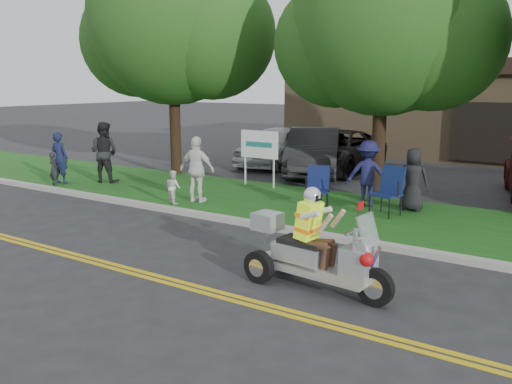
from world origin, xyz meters
The scene contains 21 objects.
ground centered at (0.00, 0.00, 0.00)m, with size 120.00×120.00×0.00m, color #28282B.
centerline_near centered at (0.00, -0.58, 0.01)m, with size 60.00×0.10×0.01m, color gold.
centerline_far centered at (0.00, -0.42, 0.01)m, with size 60.00×0.10×0.01m, color gold.
curb centered at (0.00, 3.05, 0.06)m, with size 60.00×0.25×0.12m, color #A8A89E.
grass_verge centered at (0.00, 5.20, 0.06)m, with size 60.00×4.00×0.10m, color #194D14.
tree_left centered at (-6.44, 7.03, 4.85)m, with size 6.62×5.40×7.78m.
tree_mid centered at (0.55, 7.23, 4.43)m, with size 5.88×4.80×7.05m.
business_sign centered at (-2.90, 6.60, 1.26)m, with size 1.25×0.06×1.75m.
trike_scooter centered at (2.04, 0.51, 0.56)m, with size 2.45×0.86×1.60m.
lawn_chair_a centered at (1.50, 5.35, 0.75)m, with size 0.72×0.74×1.14m.
lawn_chair_b centered at (-0.19, 5.05, 0.69)m, with size 0.72×0.73×1.03m.
spectator_adult_left centered at (-8.20, 3.68, 0.89)m, with size 0.57×0.37×1.56m, color #151C3B.
spectator_adult_mid centered at (-7.27, 4.59, 1.03)m, with size 0.90×0.70×1.85m, color black.
spectator_adult_right centered at (-3.07, 3.96, 0.95)m, with size 0.99×0.41×1.69m, color white.
spectator_chair_a centered at (0.75, 5.89, 0.92)m, with size 1.06×0.61×1.64m, color #1A1B48.
spectator_chair_b centered at (1.83, 6.04, 0.86)m, with size 0.74×0.48×1.52m, color black.
child_left centered at (-8.14, 3.40, 0.60)m, with size 0.36×0.24×0.99m, color black.
child_right centered at (-3.47, 3.48, 0.53)m, with size 0.41×0.32×0.85m, color white.
parked_car_far_left centered at (-5.00, 11.00, 0.75)m, with size 1.78×4.42×1.51m, color silver.
parked_car_left centered at (-2.85, 9.97, 0.79)m, with size 1.67×4.80×1.58m, color #272729.
parked_car_mid centered at (-2.50, 10.83, 0.73)m, with size 2.43×5.27×1.46m, color black.
Camera 1 is at (5.68, -6.60, 3.15)m, focal length 38.00 mm.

